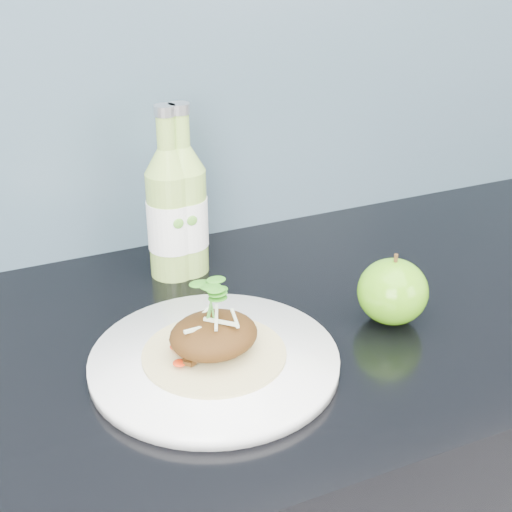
# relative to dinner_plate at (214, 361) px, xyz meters

# --- Properties ---
(subway_backsplash) EXTENTS (4.00, 0.02, 0.70)m
(subway_backsplash) POSITION_rel_dinner_plate_xyz_m (0.08, 0.36, 0.34)
(subway_backsplash) COLOR #739CB5
(subway_backsplash) RESTS_ON kitchen_counter
(dinner_plate) EXTENTS (0.32, 0.32, 0.02)m
(dinner_plate) POSITION_rel_dinner_plate_xyz_m (0.00, 0.00, 0.00)
(dinner_plate) COLOR white
(dinner_plate) RESTS_ON kitchen_counter
(pork_taco) EXTENTS (0.17, 0.17, 0.10)m
(pork_taco) POSITION_rel_dinner_plate_xyz_m (-0.00, 0.00, 0.04)
(pork_taco) COLOR tan
(pork_taco) RESTS_ON dinner_plate
(green_apple) EXTENTS (0.09, 0.09, 0.09)m
(green_apple) POSITION_rel_dinner_plate_xyz_m (0.24, 0.00, 0.03)
(green_apple) COLOR #458E0F
(green_apple) RESTS_ON kitchen_counter
(cider_bottle_left) EXTENTS (0.07, 0.07, 0.25)m
(cider_bottle_left) POSITION_rel_dinner_plate_xyz_m (0.03, 0.24, 0.09)
(cider_bottle_left) COLOR #8BB34A
(cider_bottle_left) RESTS_ON kitchen_counter
(cider_bottle_right) EXTENTS (0.08, 0.08, 0.25)m
(cider_bottle_right) POSITION_rel_dinner_plate_xyz_m (0.05, 0.25, 0.09)
(cider_bottle_right) COLOR #8FB94D
(cider_bottle_right) RESTS_ON kitchen_counter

